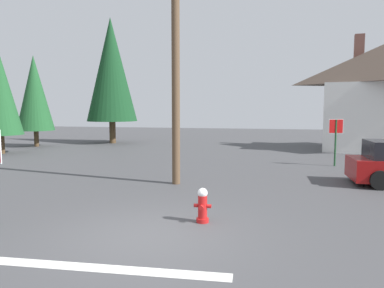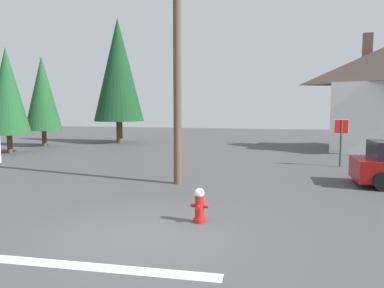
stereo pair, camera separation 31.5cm
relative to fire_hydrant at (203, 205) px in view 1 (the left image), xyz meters
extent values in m
cube|color=#424244|center=(-0.98, -1.10, -0.45)|extent=(80.00, 80.00, 0.10)
cube|color=silver|center=(-1.17, -2.77, -0.40)|extent=(4.31, 0.53, 0.01)
cylinder|color=red|center=(0.00, 0.00, -0.35)|extent=(0.29, 0.29, 0.10)
cylinder|color=red|center=(0.00, 0.00, -0.03)|extent=(0.21, 0.21, 0.54)
sphere|color=white|center=(0.00, 0.00, 0.30)|extent=(0.23, 0.23, 0.23)
cylinder|color=red|center=(-0.16, 0.00, -0.01)|extent=(0.10, 0.09, 0.09)
cylinder|color=red|center=(0.16, 0.00, -0.01)|extent=(0.10, 0.09, 0.09)
cylinder|color=red|center=(0.00, -0.15, -0.01)|extent=(0.11, 0.10, 0.11)
cylinder|color=brown|center=(-1.70, 4.06, 4.41)|extent=(0.28, 0.28, 9.62)
cylinder|color=#1E4C28|center=(4.45, 9.39, 0.67)|extent=(0.08, 0.08, 2.14)
cube|color=white|center=(4.45, 9.39, 1.43)|extent=(0.64, 0.15, 0.65)
cube|color=red|center=(4.45, 9.39, 1.43)|extent=(0.61, 0.15, 0.61)
cube|color=brown|center=(7.07, 17.70, 5.80)|extent=(0.68, 0.68, 2.44)
cylinder|color=black|center=(5.00, 6.30, -0.08)|extent=(0.64, 0.23, 0.64)
cylinder|color=black|center=(5.04, 4.52, -0.08)|extent=(0.64, 0.23, 0.64)
cylinder|color=#4C3823|center=(-14.33, 14.03, 0.16)|extent=(0.31, 0.31, 1.12)
cone|color=#1E5128|center=(-14.33, 14.03, 3.28)|extent=(2.50, 2.50, 5.12)
cylinder|color=#4C3823|center=(-10.18, 17.39, 0.44)|extent=(0.47, 0.47, 1.68)
cone|color=#143D1E|center=(-10.18, 17.39, 5.11)|extent=(3.73, 3.73, 7.66)
cylinder|color=#4C3823|center=(-13.81, 10.08, 0.16)|extent=(0.31, 0.31, 1.12)
camera|label=1|loc=(1.50, -8.12, 2.27)|focal=33.88mm
camera|label=2|loc=(1.81, -8.05, 2.27)|focal=33.88mm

